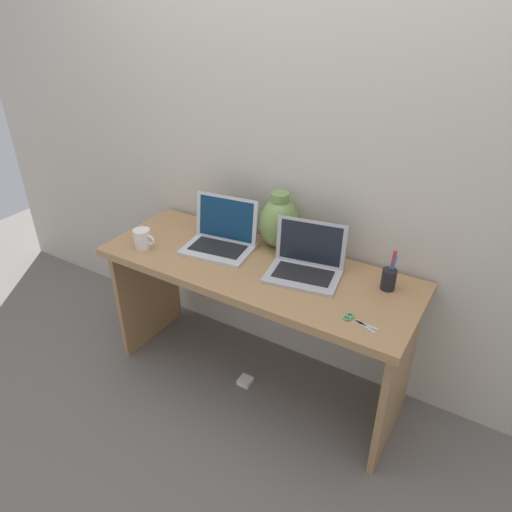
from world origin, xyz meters
TOP-DOWN VIEW (x-y plane):
  - ground_plane at (0.00, 0.00)m, footprint 6.00×6.00m
  - back_wall at (0.00, 0.32)m, footprint 4.40×0.04m
  - desk at (0.00, 0.00)m, footprint 1.53×0.56m
  - laptop_left at (-0.24, 0.07)m, footprint 0.36×0.29m
  - laptop_right at (0.23, 0.07)m, footprint 0.36×0.29m
  - green_vase at (0.00, 0.22)m, footprint 0.20×0.20m
  - coffee_mug at (-0.57, -0.14)m, footprint 0.12×0.08m
  - pen_cup at (0.59, 0.13)m, footprint 0.06×0.06m
  - scissors at (0.55, -0.16)m, footprint 0.15×0.07m
  - power_brick at (-0.03, -0.06)m, footprint 0.07×0.07m

SIDE VIEW (x-z plane):
  - ground_plane at x=0.00m, z-range 0.00..0.00m
  - power_brick at x=-0.03m, z-range 0.00..0.03m
  - desk at x=0.00m, z-range 0.21..0.93m
  - scissors at x=0.55m, z-range 0.72..0.73m
  - coffee_mug at x=-0.57m, z-range 0.72..0.81m
  - pen_cup at x=0.59m, z-range 0.68..0.87m
  - laptop_right at x=0.23m, z-range 0.66..0.89m
  - laptop_left at x=-0.24m, z-range 0.66..0.91m
  - green_vase at x=0.00m, z-range 0.71..0.99m
  - back_wall at x=0.00m, z-range 0.00..2.40m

